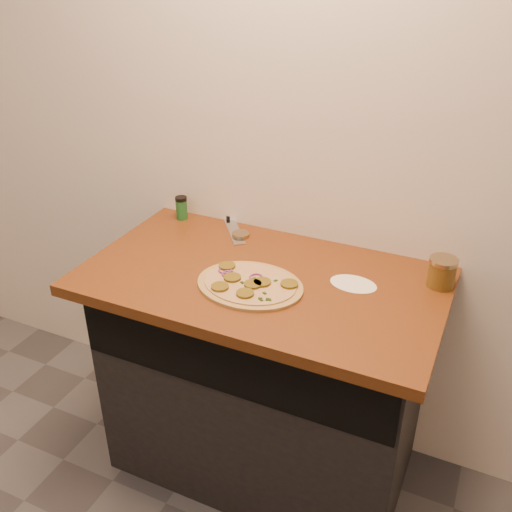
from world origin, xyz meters
The scene contains 8 objects.
cabinet centered at (0.00, 1.45, 0.43)m, with size 1.10×0.60×0.86m, color black.
countertop centered at (0.00, 1.42, 0.88)m, with size 1.20×0.70×0.04m, color brown.
pizza centered at (-0.01, 1.34, 0.91)m, with size 0.36×0.36×0.02m.
chefs_knife centered at (-0.28, 1.74, 0.91)m, with size 0.24×0.30×0.02m.
mason_jar_lid centered at (-0.19, 1.65, 0.91)m, with size 0.07×0.07×0.01m, color #9F885C.
salsa_jar centered at (0.55, 1.60, 0.95)m, with size 0.09×0.09×0.10m.
spice_shaker centered at (-0.47, 1.69, 0.95)m, with size 0.05×0.05×0.09m.
flour_spill centered at (0.29, 1.49, 0.90)m, with size 0.16×0.16×0.00m, color white.
Camera 1 is at (0.67, -0.08, 1.87)m, focal length 40.00 mm.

